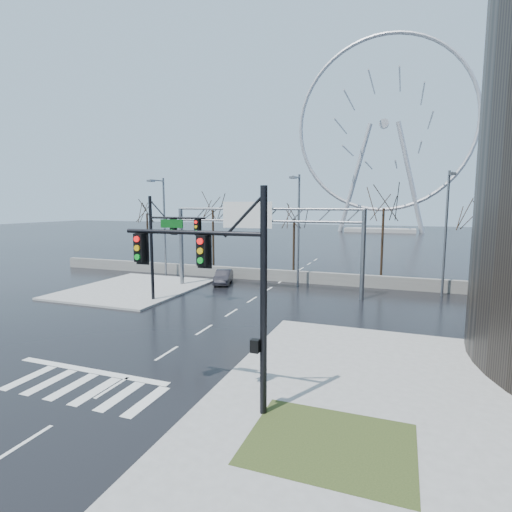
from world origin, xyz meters
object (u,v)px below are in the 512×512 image
at_px(ferris_wheel, 384,131).
at_px(car, 223,277).
at_px(signal_mast_far, 164,239).
at_px(signal_mast_near, 226,278).
at_px(sign_gantry, 260,231).

xyz_separation_m(ferris_wheel, car, (-9.77, -78.00, -25.49)).
bearing_deg(signal_mast_far, signal_mast_near, -49.74).
bearing_deg(car, sign_gantry, -40.81).
xyz_separation_m(signal_mast_near, signal_mast_far, (-11.01, 13.00, -0.04)).
bearing_deg(signal_mast_far, car, 82.24).
bearing_deg(car, signal_mast_near, -80.69).
height_order(signal_mast_far, car, signal_mast_far).
height_order(signal_mast_near, car, signal_mast_near).
bearing_deg(sign_gantry, signal_mast_near, -73.81).
xyz_separation_m(signal_mast_far, ferris_wheel, (10.87, 86.04, 21.30)).
bearing_deg(ferris_wheel, car, -97.14).
height_order(sign_gantry, car, sign_gantry).
xyz_separation_m(signal_mast_near, sign_gantry, (-5.52, 19.00, 0.31)).
xyz_separation_m(signal_mast_far, car, (1.10, 8.04, -4.19)).
relative_size(signal_mast_near, car, 2.04).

